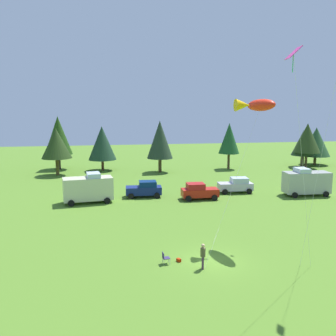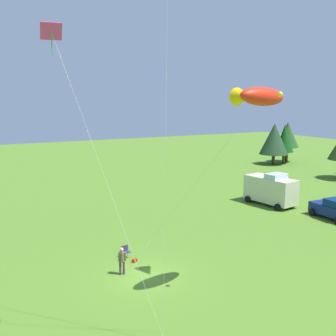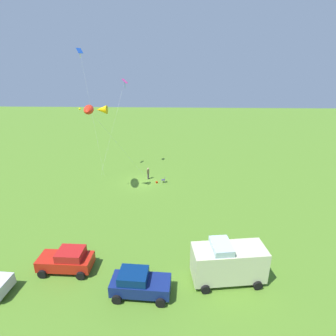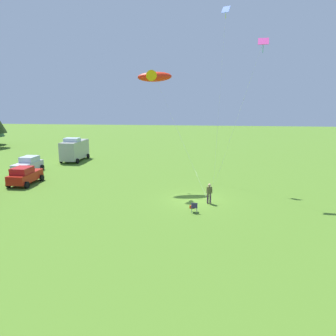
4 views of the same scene
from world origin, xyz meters
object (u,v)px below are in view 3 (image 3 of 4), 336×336
(backpack_on_grass, at_px, (157,182))
(car_red_sedan, at_px, (67,260))
(person_kite_flyer, at_px, (148,173))
(kite_diamond_blue, at_px, (81,59))
(folding_chair, at_px, (164,179))
(car_navy_hatch, at_px, (139,283))
(kite_large_fish, at_px, (92,110))
(kite_diamond_rainbow, at_px, (124,85))
(van_camper_beige, at_px, (228,262))

(backpack_on_grass, relative_size, car_red_sedan, 0.08)
(person_kite_flyer, height_order, kite_diamond_blue, kite_diamond_blue)
(person_kite_flyer, height_order, folding_chair, person_kite_flyer)
(person_kite_flyer, relative_size, car_navy_hatch, 0.41)
(kite_diamond_blue, bearing_deg, backpack_on_grass, 164.72)
(kite_large_fish, xyz_separation_m, kite_diamond_rainbow, (-1.84, -9.69, 2.22))
(van_camper_beige, height_order, kite_diamond_rainbow, kite_diamond_rainbow)
(car_red_sedan, height_order, kite_diamond_blue, kite_diamond_blue)
(van_camper_beige, xyz_separation_m, car_red_sedan, (12.56, -0.49, -0.69))
(kite_diamond_blue, bearing_deg, car_red_sedan, 101.96)
(car_navy_hatch, relative_size, car_red_sedan, 1.01)
(car_red_sedan, distance_m, kite_diamond_rainbow, 26.15)
(person_kite_flyer, bearing_deg, backpack_on_grass, 146.14)
(folding_chair, height_order, backpack_on_grass, folding_chair)
(person_kite_flyer, distance_m, car_navy_hatch, 21.18)
(folding_chair, relative_size, van_camper_beige, 0.15)
(kite_large_fish, distance_m, kite_diamond_blue, 9.32)
(car_red_sedan, distance_m, kite_diamond_blue, 25.88)
(folding_chair, distance_m, car_red_sedan, 18.99)
(backpack_on_grass, distance_m, kite_diamond_rainbow, 15.01)
(backpack_on_grass, bearing_deg, car_red_sedan, 72.08)
(van_camper_beige, bearing_deg, person_kite_flyer, -74.90)
(person_kite_flyer, height_order, van_camper_beige, van_camper_beige)
(person_kite_flyer, bearing_deg, car_navy_hatch, 106.71)
(car_navy_hatch, relative_size, kite_large_fish, 0.38)
(backpack_on_grass, relative_size, kite_large_fish, 0.03)
(person_kite_flyer, xyz_separation_m, car_navy_hatch, (-1.79, 21.11, -0.07))
(car_red_sedan, height_order, kite_large_fish, kite_large_fish)
(kite_large_fish, bearing_deg, car_red_sedan, 95.37)
(kite_large_fish, bearing_deg, kite_diamond_rainbow, -100.77)
(car_navy_hatch, relative_size, kite_diamond_blue, 0.24)
(person_kite_flyer, xyz_separation_m, van_camper_beige, (-8.26, 19.44, 0.62))
(kite_diamond_rainbow, xyz_separation_m, kite_diamond_blue, (4.87, 2.91, 3.42))
(person_kite_flyer, relative_size, van_camper_beige, 0.31)
(car_red_sedan, bearing_deg, kite_large_fish, 96.14)
(car_red_sedan, xyz_separation_m, kite_large_fish, (1.27, -13.48, 9.89))
(backpack_on_grass, height_order, kite_diamond_rainbow, kite_diamond_rainbow)
(kite_diamond_blue, bearing_deg, kite_diamond_rainbow, -149.10)
(folding_chair, bearing_deg, car_navy_hatch, 83.22)
(van_camper_beige, bearing_deg, folding_chair, -80.11)
(kite_large_fish, xyz_separation_m, kite_diamond_blue, (3.02, -6.78, 5.63))
(backpack_on_grass, xyz_separation_m, kite_diamond_rainbow, (5.10, -5.63, 12.95))
(folding_chair, relative_size, car_red_sedan, 0.19)
(backpack_on_grass, bearing_deg, van_camper_beige, 110.90)
(kite_diamond_rainbow, bearing_deg, car_red_sedan, 88.58)
(folding_chair, relative_size, kite_diamond_blue, 0.05)
(person_kite_flyer, distance_m, van_camper_beige, 21.13)
(kite_diamond_rainbow, bearing_deg, van_camper_beige, 116.85)
(van_camper_beige, height_order, car_navy_hatch, van_camper_beige)
(folding_chair, bearing_deg, kite_diamond_blue, -17.85)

